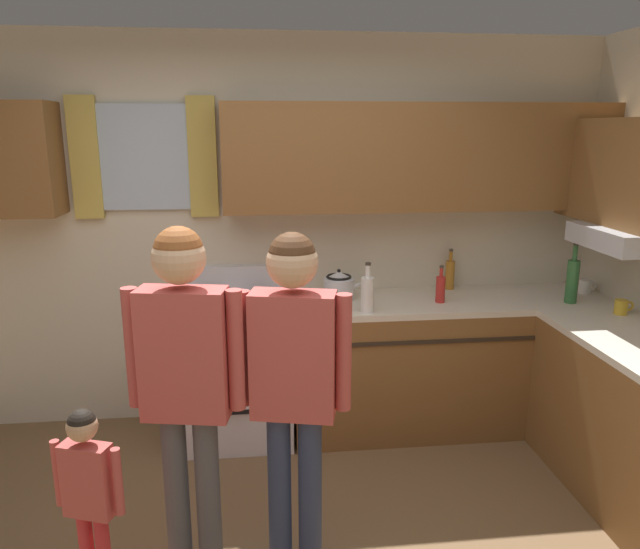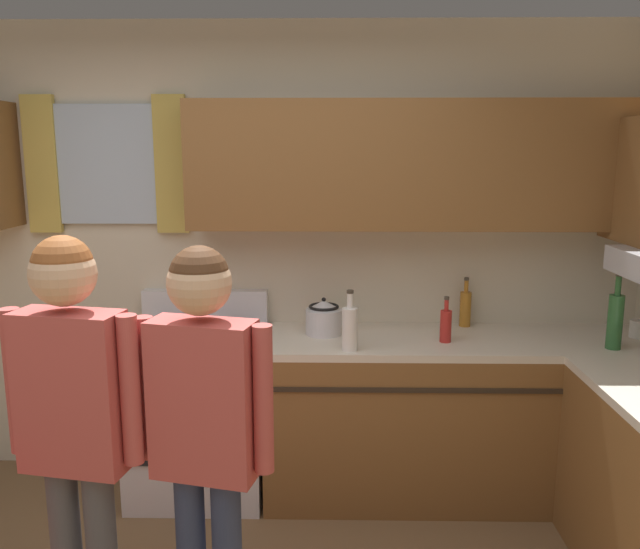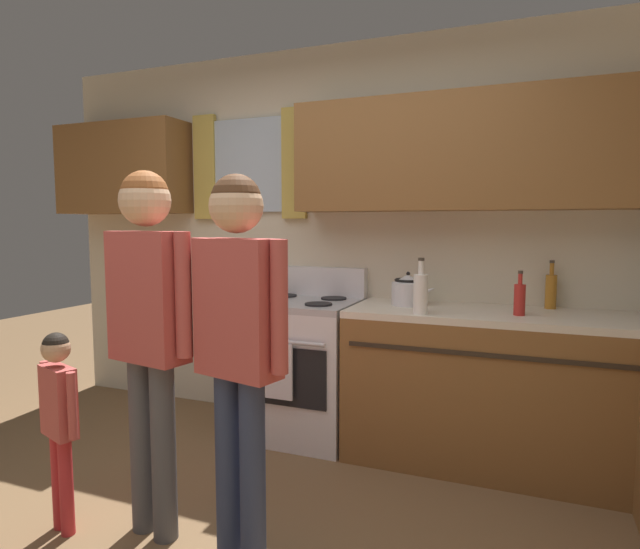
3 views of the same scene
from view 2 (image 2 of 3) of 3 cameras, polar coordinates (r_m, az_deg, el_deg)
The scene contains 11 objects.
back_wall_unit at distance 3.69m, azimuth -6.07°, elevation 4.83°, with size 4.60×0.42×2.60m.
kitchen_counter_run at distance 3.47m, azimuth 18.27°, elevation -14.31°, with size 2.13×1.95×0.90m.
stove_oven at distance 3.74m, azimuth -10.61°, elevation -11.77°, with size 0.72×0.67×1.10m.
bottle_milk_white at distance 3.26m, azimuth 2.66°, elevation -4.71°, with size 0.08×0.08×0.31m.
bottle_sauce_red at distance 3.47m, azimuth 11.07°, elevation -4.39°, with size 0.06×0.06×0.25m.
bottle_wine_green at distance 3.60m, azimuth 24.66°, elevation -3.67°, with size 0.08×0.08×0.39m.
bottle_oil_amber at distance 3.80m, azimuth 12.74°, elevation -2.88°, with size 0.06×0.06×0.29m.
mug_ceramic_white at distance 3.90m, azimuth 26.32°, elevation -4.34°, with size 0.13×0.08×0.09m.
stovetop_kettle at distance 3.55m, azimuth 0.36°, elevation -3.80°, with size 0.27×0.20×0.21m.
adult_holding_child at distance 2.42m, azimuth -20.98°, elevation -11.00°, with size 0.50×0.22×1.63m.
adult_in_plaid at distance 2.29m, azimuth -10.20°, elevation -12.23°, with size 0.49×0.23×1.59m.
Camera 2 is at (0.53, -1.83, 1.90)m, focal length 36.17 mm.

